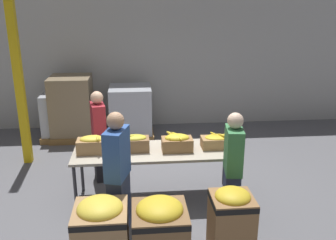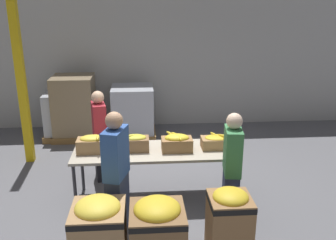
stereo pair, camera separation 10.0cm
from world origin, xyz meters
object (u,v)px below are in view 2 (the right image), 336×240
object	(u,v)px
volunteer_1	(117,174)
support_pillar	(18,58)
volunteer_0	(232,170)
pallet_stack_0	(133,112)
donation_bin_1	(157,227)
donation_bin_2	(229,220)
pallet_stack_2	(67,115)
banana_box_1	(135,143)
donation_bin_0	(99,228)
banana_box_0	(93,144)
volunteer_2	(100,136)
sorting_table	(155,153)
banana_box_3	(217,141)
banana_box_2	(177,142)
pallet_stack_1	(75,108)

from	to	relation	value
volunteer_1	support_pillar	bearing A→B (deg)	53.60
volunteer_0	support_pillar	size ratio (longest dim) A/B	0.40
pallet_stack_0	donation_bin_1	bearing A→B (deg)	-85.26
volunteer_1	support_pillar	size ratio (longest dim) A/B	0.42
donation_bin_2	pallet_stack_2	xyz separation A→B (m)	(-2.72, 4.33, 0.05)
banana_box_1	pallet_stack_0	size ratio (longest dim) A/B	0.37
volunteer_1	donation_bin_2	distance (m)	1.54
volunteer_0	donation_bin_0	size ratio (longest dim) A/B	1.97
banana_box_0	volunteer_1	world-z (taller)	volunteer_1
donation_bin_1	pallet_stack_2	bearing A→B (deg)	113.13
volunteer_2	sorting_table	bearing A→B (deg)	37.79
banana_box_3	pallet_stack_0	bearing A→B (deg)	115.19
volunteer_0	pallet_stack_0	size ratio (longest dim) A/B	1.40
banana_box_1	banana_box_2	distance (m)	0.63
donation_bin_1	pallet_stack_0	xyz separation A→B (m)	(-0.35, 4.28, 0.16)
banana_box_0	banana_box_2	world-z (taller)	banana_box_0
pallet_stack_0	donation_bin_2	bearing A→B (deg)	-74.01
sorting_table	banana_box_0	xyz separation A→B (m)	(-0.93, -0.01, 0.19)
banana_box_0	pallet_stack_0	xyz separation A→B (m)	(0.54, 2.89, -0.39)
volunteer_1	donation_bin_2	world-z (taller)	volunteer_1
banana_box_3	volunteer_0	world-z (taller)	volunteer_0
support_pillar	banana_box_0	bearing A→B (deg)	-48.48
volunteer_2	donation_bin_1	world-z (taller)	volunteer_2
pallet_stack_0	volunteer_2	bearing A→B (deg)	-103.84
banana_box_2	volunteer_1	bearing A→B (deg)	-138.56
volunteer_2	donation_bin_1	distance (m)	2.37
support_pillar	pallet_stack_2	world-z (taller)	support_pillar
volunteer_2	donation_bin_2	xyz separation A→B (m)	(1.75, -2.17, -0.32)
pallet_stack_0	volunteer_0	bearing A→B (deg)	-68.74
support_pillar	banana_box_3	bearing A→B (deg)	-25.68
banana_box_1	donation_bin_1	xyz separation A→B (m)	(0.27, -1.41, -0.54)
support_pillar	pallet_stack_2	bearing A→B (deg)	69.70
volunteer_0	donation_bin_2	world-z (taller)	volunteer_0
sorting_table	donation_bin_1	world-z (taller)	sorting_table
donation_bin_0	pallet_stack_2	size ratio (longest dim) A/B	0.79
banana_box_3	donation_bin_1	distance (m)	1.81
banana_box_0	pallet_stack_0	size ratio (longest dim) A/B	0.40
volunteer_0	pallet_stack_2	bearing A→B (deg)	45.97
banana_box_2	donation_bin_1	xyz separation A→B (m)	(-0.36, -1.36, -0.55)
volunteer_1	pallet_stack_0	world-z (taller)	volunteer_1
banana_box_0	support_pillar	xyz separation A→B (m)	(-1.44, 1.62, 1.05)
volunteer_1	donation_bin_0	distance (m)	0.75
pallet_stack_1	volunteer_2	bearing A→B (deg)	-69.89
sorting_table	pallet_stack_2	distance (m)	3.49
banana_box_1	donation_bin_1	bearing A→B (deg)	-79.30
sorting_table	donation_bin_0	bearing A→B (deg)	-117.43
pallet_stack_0	pallet_stack_2	xyz separation A→B (m)	(-1.49, 0.05, -0.06)
banana_box_3	sorting_table	bearing A→B (deg)	-179.10
banana_box_2	volunteer_1	xyz separation A→B (m)	(-0.86, -0.76, -0.12)
donation_bin_0	pallet_stack_0	bearing A→B (deg)	85.47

